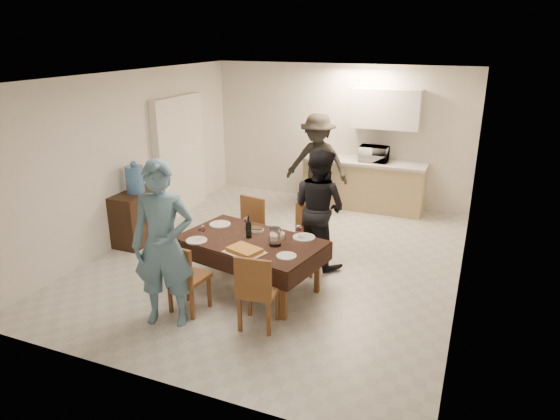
{
  "coord_description": "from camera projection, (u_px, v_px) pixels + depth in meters",
  "views": [
    {
      "loc": [
        2.55,
        -6.19,
        3.12
      ],
      "look_at": [
        0.13,
        -0.3,
        0.86
      ],
      "focal_mm": 32.0,
      "sensor_mm": 36.0,
      "label": 1
    }
  ],
  "objects": [
    {
      "name": "chair_near_right",
      "position": [
        255.0,
        285.0,
        5.39
      ],
      "size": [
        0.46,
        0.46,
        0.49
      ],
      "rotation": [
        0.0,
        0.0,
        0.11
      ],
      "color": "brown",
      "rests_on": "floor"
    },
    {
      "name": "stub_partition",
      "position": [
        180.0,
        156.0,
        8.91
      ],
      "size": [
        0.15,
        1.4,
        2.1
      ],
      "primitive_type": "cube",
      "color": "white",
      "rests_on": "floor"
    },
    {
      "name": "kitchen_worktop",
      "position": [
        365.0,
        162.0,
        9.17
      ],
      "size": [
        2.24,
        0.64,
        0.05
      ],
      "primitive_type": "cube",
      "color": "#B0AFAB",
      "rests_on": "kitchen_base_cabinet"
    },
    {
      "name": "salad_bowl",
      "position": [
        278.0,
        235.0,
        6.27
      ],
      "size": [
        0.16,
        0.16,
        0.06
      ],
      "primitive_type": "cylinder",
      "color": "silver",
      "rests_on": "dining_table"
    },
    {
      "name": "microwave",
      "position": [
        374.0,
        154.0,
        9.06
      ],
      "size": [
        0.51,
        0.34,
        0.28
      ],
      "primitive_type": "imported",
      "rotation": [
        0.0,
        0.0,
        3.14
      ],
      "color": "silver",
      "rests_on": "kitchen_worktop"
    },
    {
      "name": "plate_far_left",
      "position": [
        220.0,
        224.0,
        6.71
      ],
      "size": [
        0.28,
        0.28,
        0.02
      ],
      "primitive_type": "cylinder",
      "color": "silver",
      "rests_on": "dining_table"
    },
    {
      "name": "wine_glass_a",
      "position": [
        202.0,
        232.0,
        6.18
      ],
      "size": [
        0.09,
        0.09,
        0.21
      ],
      "primitive_type": null,
      "color": "white",
      "rests_on": "dining_table"
    },
    {
      "name": "upper_cabinet",
      "position": [
        386.0,
        109.0,
        8.87
      ],
      "size": [
        1.2,
        0.34,
        0.7
      ],
      "primitive_type": "cube",
      "color": "silver",
      "rests_on": "wall_back"
    },
    {
      "name": "wine_glass_b",
      "position": [
        299.0,
        232.0,
        6.22
      ],
      "size": [
        0.09,
        0.09,
        0.19
      ],
      "primitive_type": null,
      "color": "white",
      "rests_on": "dining_table"
    },
    {
      "name": "plate_far_right",
      "position": [
        304.0,
        237.0,
        6.28
      ],
      "size": [
        0.28,
        0.28,
        0.02
      ],
      "primitive_type": "cylinder",
      "color": "silver",
      "rests_on": "dining_table"
    },
    {
      "name": "plate_near_left",
      "position": [
        197.0,
        240.0,
        6.19
      ],
      "size": [
        0.26,
        0.26,
        0.02
      ],
      "primitive_type": "cylinder",
      "color": "silver",
      "rests_on": "dining_table"
    },
    {
      "name": "person_near",
      "position": [
        163.0,
        245.0,
        5.43
      ],
      "size": [
        0.8,
        0.65,
        1.89
      ],
      "primitive_type": "imported",
      "rotation": [
        0.0,
        0.0,
        0.33
      ],
      "color": "slate",
      "rests_on": "floor"
    },
    {
      "name": "kitchen_base_cabinet",
      "position": [
        363.0,
        186.0,
        9.33
      ],
      "size": [
        2.2,
        0.6,
        0.86
      ],
      "primitive_type": "cube",
      "color": "tan",
      "rests_on": "floor"
    },
    {
      "name": "console",
      "position": [
        139.0,
        217.0,
        7.8
      ],
      "size": [
        0.44,
        0.88,
        0.81
      ],
      "primitive_type": "cube",
      "color": "black",
      "rests_on": "floor"
    },
    {
      "name": "wall_back",
      "position": [
        339.0,
        134.0,
        9.53
      ],
      "size": [
        5.0,
        0.02,
        2.6
      ],
      "primitive_type": "cube",
      "color": "silver",
      "rests_on": "floor"
    },
    {
      "name": "person_kitchen",
      "position": [
        317.0,
        163.0,
        9.06
      ],
      "size": [
        1.15,
        0.66,
        1.79
      ],
      "primitive_type": "imported",
      "color": "black",
      "rests_on": "floor"
    },
    {
      "name": "wine_glass_c",
      "position": [
        247.0,
        223.0,
        6.54
      ],
      "size": [
        0.08,
        0.08,
        0.18
      ],
      "primitive_type": null,
      "color": "white",
      "rests_on": "dining_table"
    },
    {
      "name": "ceiling",
      "position": [
        279.0,
        76.0,
        6.48
      ],
      "size": [
        5.0,
        6.0,
        0.02
      ],
      "primitive_type": "cube",
      "color": "white",
      "rests_on": "wall_back"
    },
    {
      "name": "floor",
      "position": [
        279.0,
        257.0,
        7.35
      ],
      "size": [
        5.0,
        6.0,
        0.02
      ],
      "primitive_type": "cube",
      "color": "#B9B9B4",
      "rests_on": "ground"
    },
    {
      "name": "water_jug",
      "position": [
        135.0,
        179.0,
        7.6
      ],
      "size": [
        0.28,
        0.28,
        0.41
      ],
      "primitive_type": "cylinder",
      "color": "#4B80C6",
      "rests_on": "console"
    },
    {
      "name": "wall_right",
      "position": [
        470.0,
        193.0,
        6.02
      ],
      "size": [
        0.02,
        6.0,
        2.6
      ],
      "primitive_type": "cube",
      "color": "silver",
      "rests_on": "floor"
    },
    {
      "name": "chair_near_left",
      "position": [
        184.0,
        272.0,
        5.72
      ],
      "size": [
        0.44,
        0.45,
        0.48
      ],
      "rotation": [
        0.0,
        0.0,
        -0.12
      ],
      "color": "brown",
      "rests_on": "floor"
    },
    {
      "name": "dining_table",
      "position": [
        251.0,
        242.0,
        6.25
      ],
      "size": [
        1.92,
        1.35,
        0.69
      ],
      "rotation": [
        0.0,
        0.0,
        -0.2
      ],
      "color": "black",
      "rests_on": "floor"
    },
    {
      "name": "wine_bottle",
      "position": [
        249.0,
        226.0,
        6.25
      ],
      "size": [
        0.07,
        0.07,
        0.3
      ],
      "primitive_type": null,
      "color": "black",
      "rests_on": "dining_table"
    },
    {
      "name": "wall_left",
      "position": [
        132.0,
        156.0,
        7.81
      ],
      "size": [
        0.02,
        6.0,
        2.6
      ],
      "primitive_type": "cube",
      "color": "silver",
      "rests_on": "floor"
    },
    {
      "name": "person_far",
      "position": [
        319.0,
        208.0,
        6.9
      ],
      "size": [
        1.0,
        0.9,
        1.68
      ],
      "primitive_type": "imported",
      "rotation": [
        0.0,
        0.0,
        2.76
      ],
      "color": "black",
      "rests_on": "floor"
    },
    {
      "name": "mushroom_dish",
      "position": [
        256.0,
        230.0,
        6.49
      ],
      "size": [
        0.18,
        0.18,
        0.03
      ],
      "primitive_type": "cylinder",
      "color": "silver",
      "rests_on": "dining_table"
    },
    {
      "name": "plate_near_right",
      "position": [
        286.0,
        256.0,
        5.76
      ],
      "size": [
        0.23,
        0.23,
        0.01
      ],
      "primitive_type": "cylinder",
      "color": "silver",
      "rests_on": "dining_table"
    },
    {
      "name": "chair_far_left",
      "position": [
        242.0,
        226.0,
        7.02
      ],
      "size": [
        0.48,
        0.49,
        0.49
      ],
      "rotation": [
        0.0,
        0.0,
        2.96
      ],
      "color": "brown",
      "rests_on": "floor"
    },
    {
      "name": "chair_far_right",
      "position": [
        302.0,
        236.0,
        6.7
      ],
      "size": [
        0.42,
        0.42,
        0.49
      ],
      "rotation": [
        0.0,
        0.0,
        3.11
      ],
      "color": "brown",
      "rests_on": "floor"
    },
    {
      "name": "savoury_tart",
      "position": [
        244.0,
        250.0,
        5.86
      ],
      "size": [
        0.52,
        0.45,
        0.06
      ],
      "primitive_type": "cube",
      "rotation": [
        0.0,
        0.0,
        -0.33
      ],
      "color": "#B27734",
      "rests_on": "dining_table"
    },
    {
      "name": "water_pitcher",
      "position": [
        275.0,
        237.0,
        6.03
      ],
      "size": [
        0.15,
        0.15,
        0.22
      ],
      "primitive_type": "cylinder",
      "color": "white",
      "rests_on": "dining_table"
    },
    {
      "name": "wall_front",
      "position": [
        147.0,
        257.0,
        4.3
      ],
      "size": [
        5.0,
        0.02,
        2.6
      ],
      "primitive_type": "cube",
      "color": "silver",
      "rests_on": "floor"
    }
  ]
}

